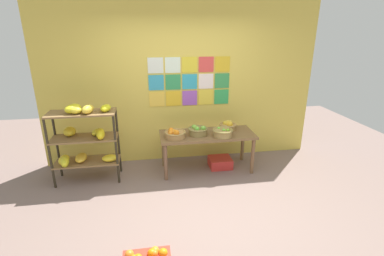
# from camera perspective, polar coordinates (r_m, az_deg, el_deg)

# --- Properties ---
(ground) EXTENTS (9.37, 9.37, 0.00)m
(ground) POSITION_cam_1_polar(r_m,az_deg,el_deg) (3.90, 1.50, -16.35)
(ground) COLOR #7D675F
(back_wall_with_art) EXTENTS (4.74, 0.07, 2.98)m
(back_wall_with_art) POSITION_cam_1_polar(r_m,az_deg,el_deg) (4.92, -2.07, 10.20)
(back_wall_with_art) COLOR gold
(back_wall_with_art) RESTS_ON ground
(banana_shelf_unit) EXTENTS (0.98, 0.52, 1.24)m
(banana_shelf_unit) POSITION_cam_1_polar(r_m,az_deg,el_deg) (4.58, -20.93, -1.61)
(banana_shelf_unit) COLOR #2E281B
(banana_shelf_unit) RESTS_ON ground
(display_table) EXTENTS (1.54, 0.62, 0.65)m
(display_table) POSITION_cam_1_polar(r_m,az_deg,el_deg) (4.68, 3.06, -2.04)
(display_table) COLOR brown
(display_table) RESTS_ON ground
(fruit_basket_right) EXTENTS (0.32, 0.32, 0.16)m
(fruit_basket_right) POSITION_cam_1_polar(r_m,az_deg,el_deg) (4.57, 1.18, -0.50)
(fruit_basket_right) COLOR olive
(fruit_basket_right) RESTS_ON display_table
(fruit_basket_back_left) EXTENTS (0.29, 0.29, 0.16)m
(fruit_basket_back_left) POSITION_cam_1_polar(r_m,az_deg,el_deg) (4.83, 7.24, 0.50)
(fruit_basket_back_left) COLOR #A67F40
(fruit_basket_back_left) RESTS_ON display_table
(fruit_basket_centre) EXTENTS (0.34, 0.34, 0.16)m
(fruit_basket_centre) POSITION_cam_1_polar(r_m,az_deg,el_deg) (4.45, -3.50, -1.14)
(fruit_basket_centre) COLOR #AA7F48
(fruit_basket_centre) RESTS_ON display_table
(fruit_basket_back_right) EXTENTS (0.32, 0.32, 0.14)m
(fruit_basket_back_right) POSITION_cam_1_polar(r_m,az_deg,el_deg) (4.53, 6.18, -0.85)
(fruit_basket_back_right) COLOR olive
(fruit_basket_back_right) RESTS_ON display_table
(produce_crate_under_table) EXTENTS (0.38, 0.33, 0.17)m
(produce_crate_under_table) POSITION_cam_1_polar(r_m,az_deg,el_deg) (4.97, 5.66, -6.88)
(produce_crate_under_table) COLOR red
(produce_crate_under_table) RESTS_ON ground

